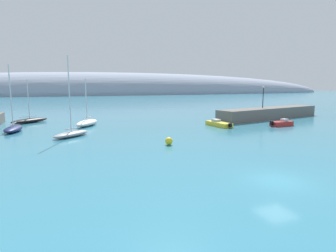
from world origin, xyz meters
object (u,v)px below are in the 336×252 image
at_px(harbor_lamp_post, 263,95).
at_px(sailboat_black_end_of_line, 30,120).
at_px(sailboat_grey_outer_mooring, 71,133).
at_px(motorboat_yellow_alongside_breakwater, 219,124).
at_px(sailboat_white_mid_mooring, 87,122).
at_px(motorboat_red_foreground, 282,123).
at_px(sailboat_navy_near_shore, 13,128).
at_px(mooring_buoy_yellow, 169,141).

bearing_deg(harbor_lamp_post, sailboat_black_end_of_line, 166.63).
bearing_deg(sailboat_grey_outer_mooring, motorboat_yellow_alongside_breakwater, 142.01).
xyz_separation_m(sailboat_white_mid_mooring, harbor_lamp_post, (33.91, -2.70, 4.31)).
distance_m(sailboat_black_end_of_line, harbor_lamp_post, 44.59).
bearing_deg(motorboat_red_foreground, sailboat_white_mid_mooring, 156.33).
height_order(motorboat_red_foreground, motorboat_yellow_alongside_breakwater, motorboat_red_foreground).
xyz_separation_m(sailboat_navy_near_shore, sailboat_white_mid_mooring, (10.59, 2.54, 0.01)).
relative_size(sailboat_white_mid_mooring, sailboat_grey_outer_mooring, 0.74).
bearing_deg(motorboat_red_foreground, sailboat_black_end_of_line, 151.71).
distance_m(sailboat_grey_outer_mooring, sailboat_black_end_of_line, 18.43).
bearing_deg(sailboat_white_mid_mooring, motorboat_red_foreground, 96.88).
xyz_separation_m(motorboat_red_foreground, harbor_lamp_post, (3.88, 9.44, 4.43)).
bearing_deg(sailboat_black_end_of_line, mooring_buoy_yellow, -99.94).
height_order(motorboat_red_foreground, mooring_buoy_yellow, motorboat_red_foreground).
bearing_deg(motorboat_red_foreground, sailboat_navy_near_shore, 165.04).
height_order(sailboat_black_end_of_line, mooring_buoy_yellow, sailboat_black_end_of_line).
distance_m(sailboat_grey_outer_mooring, harbor_lamp_post, 37.76).
distance_m(mooring_buoy_yellow, harbor_lamp_post, 31.76).
height_order(motorboat_red_foreground, harbor_lamp_post, harbor_lamp_post).
xyz_separation_m(sailboat_grey_outer_mooring, mooring_buoy_yellow, (10.05, -9.43, -0.06)).
relative_size(sailboat_grey_outer_mooring, mooring_buoy_yellow, 11.91).
bearing_deg(sailboat_navy_near_shore, sailboat_grey_outer_mooring, 55.37).
distance_m(sailboat_navy_near_shore, sailboat_black_end_of_line, 10.18).
bearing_deg(mooring_buoy_yellow, motorboat_yellow_alongside_breakwater, 39.19).
distance_m(motorboat_yellow_alongside_breakwater, mooring_buoy_yellow, 16.84).
bearing_deg(harbor_lamp_post, sailboat_grey_outer_mooring, -169.16).
height_order(sailboat_navy_near_shore, mooring_buoy_yellow, sailboat_navy_near_shore).
relative_size(sailboat_white_mid_mooring, sailboat_black_end_of_line, 1.00).
bearing_deg(sailboat_white_mid_mooring, sailboat_grey_outer_mooring, 12.21).
xyz_separation_m(sailboat_black_end_of_line, harbor_lamp_post, (43.17, -10.26, 4.40)).
bearing_deg(sailboat_navy_near_shore, harbor_lamp_post, 98.45).
height_order(sailboat_white_mid_mooring, sailboat_grey_outer_mooring, sailboat_grey_outer_mooring).
height_order(sailboat_navy_near_shore, motorboat_yellow_alongside_breakwater, sailboat_navy_near_shore).
distance_m(sailboat_black_end_of_line, motorboat_yellow_alongside_breakwater, 33.55).
bearing_deg(motorboat_yellow_alongside_breakwater, sailboat_navy_near_shore, 72.66).
bearing_deg(sailboat_white_mid_mooring, motorboat_yellow_alongside_breakwater, 95.95).
distance_m(sailboat_white_mid_mooring, sailboat_black_end_of_line, 11.95).
relative_size(sailboat_black_end_of_line, motorboat_red_foreground, 1.82).
relative_size(mooring_buoy_yellow, harbor_lamp_post, 0.20).
relative_size(sailboat_black_end_of_line, harbor_lamp_post, 1.78).
height_order(motorboat_yellow_alongside_breakwater, mooring_buoy_yellow, motorboat_yellow_alongside_breakwater).
bearing_deg(harbor_lamp_post, motorboat_yellow_alongside_breakwater, -156.96).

